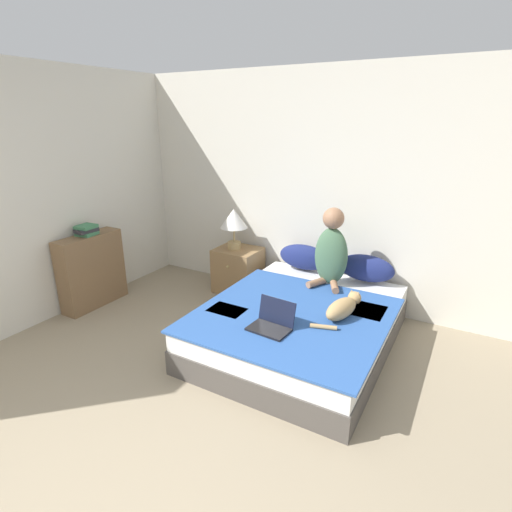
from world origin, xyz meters
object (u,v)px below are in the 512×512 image
Objects in this scene: person_sitting at (331,250)px; laptop_open at (272,323)px; cat_tabby at (343,307)px; bed at (300,325)px; nightstand at (238,270)px; bookshelf at (92,271)px; book_stack_top at (86,230)px; pillow_far at (366,268)px; pillow_near at (304,257)px; table_lamp at (234,221)px.

laptop_open is at bearing -94.66° from person_sitting.
bed is at bearing 100.23° from cat_tabby.
nightstand is 1.67m from bookshelf.
nightstand is 1.77m from book_stack_top.
person_sitting is at bearing 85.60° from bed.
pillow_far is at bearing 16.15° from cat_tabby.
person_sitting is at bearing -7.45° from nightstand.
pillow_near and pillow_far have the same top height.
pillow_far is at bearing 3.61° from nightstand.
pillow_near is at bearing 31.09° from book_stack_top.
cat_tabby is 1.77m from nightstand.
nightstand is at bearing 42.88° from book_stack_top.
bed is 2.49× the size of person_sitting.
pillow_near is at bearing 111.96° from bed.
pillow_far is 1.01× the size of cat_tabby.
nightstand is (-0.82, -0.10, -0.28)m from pillow_near.
pillow_near is at bearing 147.37° from person_sitting.
person_sitting is 1.38× the size of cat_tabby.
nightstand is (-1.12, 1.28, -0.18)m from laptop_open.
cat_tabby is (0.74, -0.89, -0.06)m from pillow_near.
laptop_open is (-0.44, -0.48, -0.04)m from cat_tabby.
bookshelf reaches higher than bed.
laptop_open is (-0.09, -1.12, -0.31)m from person_sitting.
pillow_near is 1.67× the size of laptop_open.
laptop_open is at bearing -47.39° from table_lamp.
person_sitting is (0.40, -0.25, 0.22)m from pillow_near.
pillow_near is 0.70m from pillow_far.
book_stack_top is at bearing -136.19° from table_lamp.
person_sitting reaches higher than pillow_far.
nightstand is (-1.52, -0.10, -0.28)m from pillow_far.
pillow_far is at bearing 0.00° from pillow_near.
pillow_near is (-0.35, 0.87, 0.35)m from bed.
bed is 3.41× the size of pillow_near.
cat_tabby is 1.07× the size of nightstand.
nightstand is 0.62m from table_lamp.
bed is 0.49m from cat_tabby.
book_stack_top is (-2.43, -0.97, 0.11)m from person_sitting.
table_lamp is 1.63m from book_stack_top.
laptop_open reaches higher than bed.
laptop_open is (-0.04, -0.50, 0.25)m from bed.
bed is at bearing -111.95° from pillow_far.
table_lamp reaches higher than pillow_far.
laptop_open is 2.38m from book_stack_top.
bed is 1.00m from pillow_near.
pillow_near is 1.16m from cat_tabby.
person_sitting reaches higher than pillow_near.
pillow_near is 0.87m from nightstand.
laptop_open reaches higher than cat_tabby.
laptop_open is (0.31, -1.37, -0.09)m from pillow_near.
bookshelf is at bearing -137.06° from nightstand.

